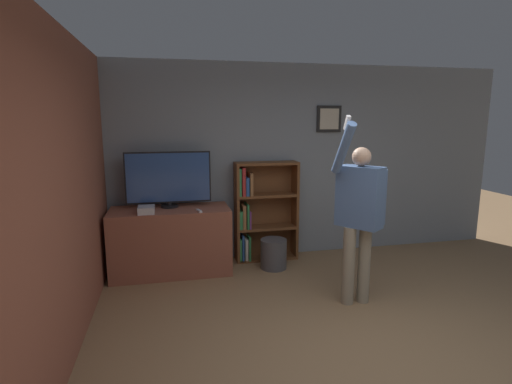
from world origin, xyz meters
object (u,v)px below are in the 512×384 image
(television, at_px, (168,179))
(person, at_px, (359,211))
(bookshelf, at_px, (260,212))
(waste_bin, at_px, (274,254))
(game_console, at_px, (146,210))

(television, height_order, person, person)
(television, xyz_separation_m, person, (1.92, -1.41, -0.19))
(television, height_order, bookshelf, television)
(television, distance_m, person, 2.39)
(bookshelf, bearing_deg, person, -65.88)
(person, relative_size, waste_bin, 5.06)
(game_console, relative_size, person, 0.11)
(game_console, distance_m, waste_bin, 1.73)
(television, bearing_deg, person, -36.36)
(game_console, xyz_separation_m, waste_bin, (1.59, 0.03, -0.68))
(game_console, height_order, bookshelf, bookshelf)
(bookshelf, relative_size, waste_bin, 3.50)
(person, bearing_deg, bookshelf, 167.82)
(game_console, distance_m, person, 2.47)
(television, distance_m, game_console, 0.51)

